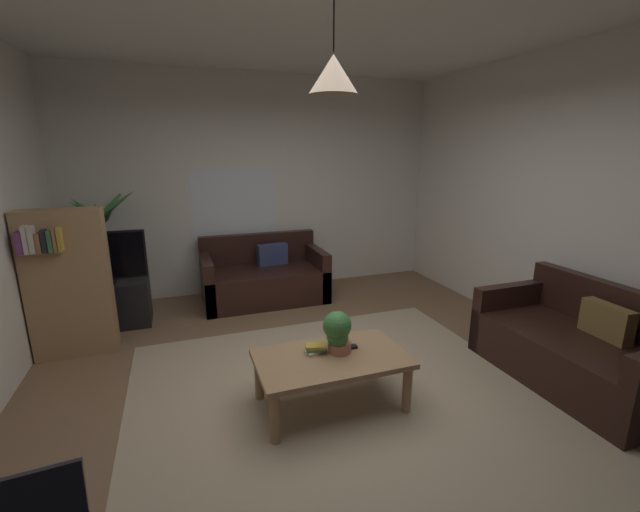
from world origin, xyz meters
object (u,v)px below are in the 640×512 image
(potted_plant_on_table, at_px, (338,331))
(bookshelf_corner, at_px, (68,283))
(couch_under_window, at_px, (264,279))
(couch_right_side, at_px, (577,350))
(book_on_table_2, at_px, (316,346))
(coffee_table, at_px, (331,364))
(book_on_table_0, at_px, (316,352))
(pendant_lamp, at_px, (333,74))
(potted_palm_corner, at_px, (105,255))
(book_on_table_1, at_px, (316,349))
(remote_on_table_0, at_px, (347,348))
(tv, at_px, (100,258))
(tv_stand, at_px, (107,305))

(potted_plant_on_table, xyz_separation_m, bookshelf_corner, (-2.07, 1.54, 0.13))
(couch_under_window, height_order, couch_right_side, same)
(book_on_table_2, xyz_separation_m, potted_plant_on_table, (0.16, -0.04, 0.12))
(coffee_table, relative_size, bookshelf_corner, 0.80)
(coffee_table, height_order, book_on_table_0, book_on_table_0)
(bookshelf_corner, distance_m, pendant_lamp, 3.04)
(couch_under_window, height_order, potted_palm_corner, potted_palm_corner)
(book_on_table_1, height_order, potted_palm_corner, potted_palm_corner)
(couch_under_window, height_order, coffee_table, couch_under_window)
(book_on_table_2, bearing_deg, potted_plant_on_table, -15.23)
(book_on_table_1, relative_size, remote_on_table_0, 0.96)
(book_on_table_0, relative_size, potted_palm_corner, 0.10)
(coffee_table, distance_m, potted_palm_corner, 3.26)
(coffee_table, distance_m, potted_plant_on_table, 0.25)
(coffee_table, xyz_separation_m, book_on_table_1, (-0.09, 0.08, 0.10))
(tv, bearing_deg, couch_under_window, 8.92)
(coffee_table, bearing_deg, couch_under_window, 89.93)
(coffee_table, relative_size, potted_palm_corner, 0.74)
(couch_right_side, distance_m, potted_palm_corner, 4.97)
(pendant_lamp, bearing_deg, bookshelf_corner, 141.65)
(couch_right_side, bearing_deg, pendant_lamp, -99.74)
(book_on_table_2, height_order, potted_palm_corner, potted_palm_corner)
(tv, bearing_deg, remote_on_table_0, -46.83)
(book_on_table_2, relative_size, potted_palm_corner, 0.10)
(coffee_table, bearing_deg, couch_right_side, -9.74)
(book_on_table_1, xyz_separation_m, pendant_lamp, (0.09, -0.08, 1.92))
(book_on_table_1, bearing_deg, book_on_table_2, 159.98)
(couch_under_window, height_order, tv, tv)
(potted_palm_corner, bearing_deg, tv, -87.43)
(remote_on_table_0, height_order, pendant_lamp, pendant_lamp)
(coffee_table, distance_m, bookshelf_corner, 2.58)
(couch_under_window, distance_m, tv, 1.91)
(couch_right_side, relative_size, coffee_table, 1.36)
(book_on_table_2, bearing_deg, book_on_table_0, 141.28)
(couch_under_window, bearing_deg, coffee_table, -90.07)
(remote_on_table_0, relative_size, tv_stand, 0.18)
(book_on_table_2, distance_m, tv_stand, 2.73)
(book_on_table_1, bearing_deg, remote_on_table_0, -3.60)
(bookshelf_corner, bearing_deg, tv_stand, 73.01)
(potted_plant_on_table, xyz_separation_m, pendant_lamp, (-0.06, -0.04, 1.78))
(coffee_table, relative_size, tv, 1.21)
(book_on_table_1, xyz_separation_m, bookshelf_corner, (-1.91, 1.50, 0.27))
(tv_stand, bearing_deg, book_on_table_2, -50.74)
(book_on_table_2, distance_m, potted_palm_corner, 3.13)
(couch_right_side, bearing_deg, coffee_table, -99.74)
(tv, relative_size, potted_palm_corner, 0.61)
(coffee_table, bearing_deg, tv_stand, 129.64)
(book_on_table_1, relative_size, book_on_table_2, 1.03)
(couch_right_side, xyz_separation_m, pendant_lamp, (-2.07, 0.36, 2.09))
(bookshelf_corner, bearing_deg, tv, 72.43)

